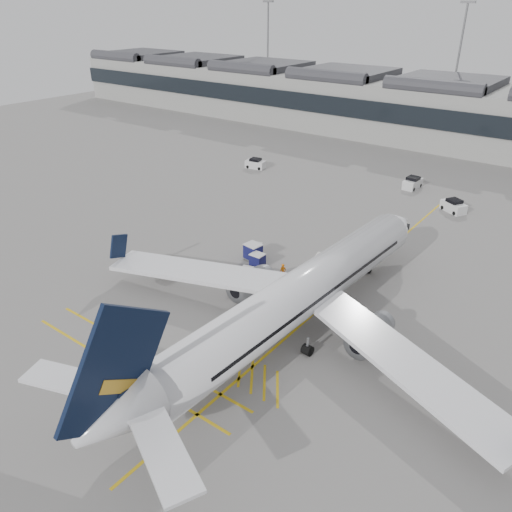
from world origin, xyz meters
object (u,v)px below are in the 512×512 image
Objects in this scene: belt_loader at (328,263)px; pushback_tug at (172,266)px; ramp_agent_a at (283,272)px; ramp_agent_b at (235,280)px; baggage_cart_a at (257,260)px; airliner_main at (296,297)px.

belt_loader is 1.50× the size of pushback_tug.
belt_loader is at bearing 33.75° from ramp_agent_a.
ramp_agent_b is (-5.40, -9.25, 0.32)m from belt_loader.
ramp_agent_a is at bearing -8.67° from baggage_cart_a.
belt_loader is 10.71m from ramp_agent_b.
belt_loader is 16.66m from pushback_tug.
airliner_main is 14.73× the size of pushback_tug.
belt_loader is 2.42× the size of ramp_agent_a.
baggage_cart_a is at bearing 54.83° from pushback_tug.
ramp_agent_a is (-2.38, -5.11, 0.40)m from belt_loader.
ramp_agent_a is at bearing 40.29° from pushback_tug.
airliner_main is at bearing 136.15° from ramp_agent_b.
belt_loader is (-3.39, 11.80, -2.88)m from airliner_main.
ramp_agent_b is (-8.79, 2.55, -2.56)m from airliner_main.
ramp_agent_b is (0.69, -4.73, -0.03)m from baggage_cart_a.
ramp_agent_a is at bearing -153.74° from ramp_agent_b.
airliner_main reaches higher than ramp_agent_b.
belt_loader is 2.66× the size of ramp_agent_b.
airliner_main is 26.17× the size of ramp_agent_b.
ramp_agent_b is at bearing -157.39° from ramp_agent_a.
baggage_cart_a is at bearing -156.90° from belt_loader.
airliner_main is at bearing -80.53° from ramp_agent_a.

